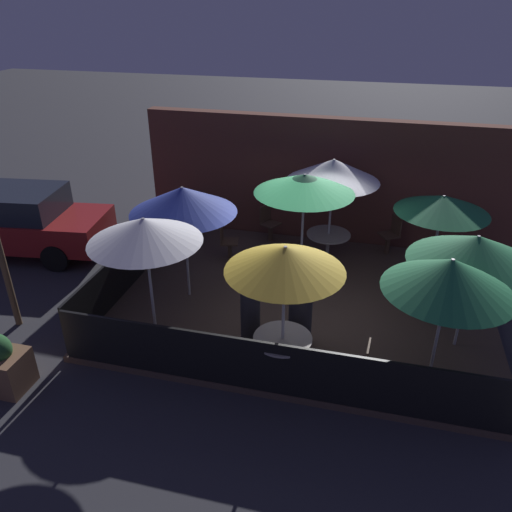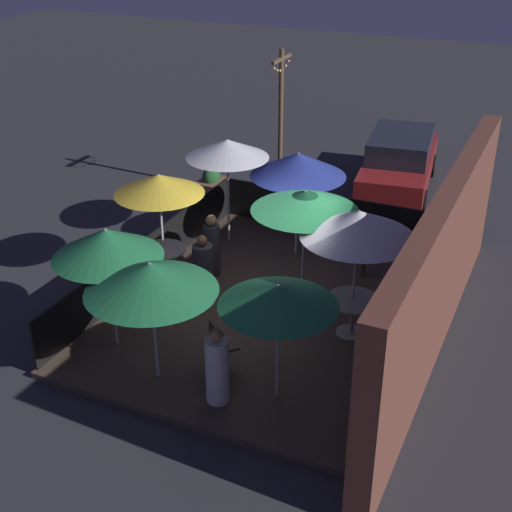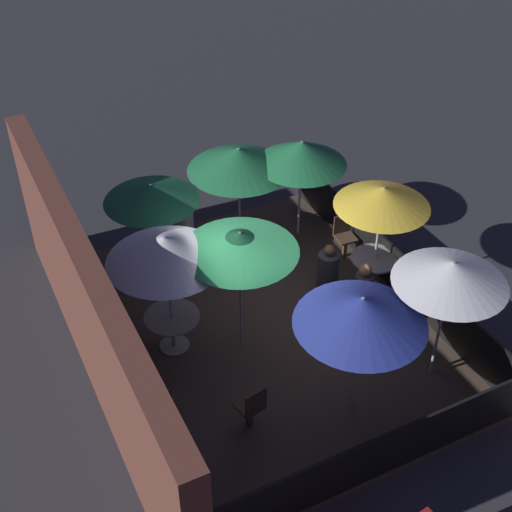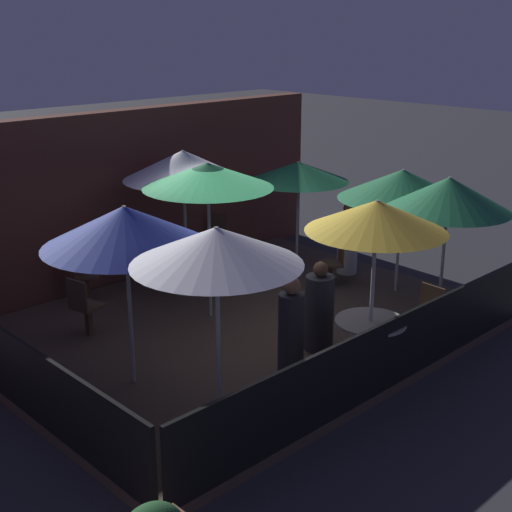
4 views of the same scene
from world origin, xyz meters
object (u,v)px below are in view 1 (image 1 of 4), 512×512
object	(u,v)px
dining_table_1	(328,239)
patio_chair_4	(269,222)
patron_1	(300,314)
parked_car_0	(11,220)
patio_chair_1	(227,240)
patio_umbrella_3	(450,275)
patron_2	(461,283)
patio_umbrella_1	(333,170)
patron_0	(250,313)
patio_umbrella_2	(443,204)
patio_umbrella_5	(476,250)
patio_chair_2	(391,233)
patio_umbrella_7	(305,184)
dining_table_0	(282,346)
patio_umbrella_4	(183,200)
patio_chair_3	(420,291)
patio_umbrella_6	(144,230)
patio_umbrella_0	(285,259)
patio_chair_0	(358,366)

from	to	relation	value
dining_table_1	patio_chair_4	world-z (taller)	patio_chair_4
patron_1	parked_car_0	world-z (taller)	parked_car_0
patio_chair_1	patron_1	bearing A→B (deg)	-62.23
patio_umbrella_3	patron_2	size ratio (longest dim) A/B	1.69
patio_umbrella_1	patron_0	bearing A→B (deg)	-105.84
patio_umbrella_2	patio_umbrella_5	world-z (taller)	patio_umbrella_5
patio_chair_2	patron_1	world-z (taller)	patron_1
patio_umbrella_7	patio_chair_4	distance (m)	2.87
patio_umbrella_2	patio_chair_4	bearing A→B (deg)	160.93
dining_table_0	patron_1	bearing A→B (deg)	82.93
patio_umbrella_4	patio_chair_4	bearing A→B (deg)	70.77
patron_0	patio_chair_3	bearing A→B (deg)	22.44
patio_umbrella_5	dining_table_1	size ratio (longest dim) A/B	2.16
patio_chair_2	patio_chair_3	world-z (taller)	patio_chair_2
patio_umbrella_3	dining_table_1	world-z (taller)	patio_umbrella_3
patio_umbrella_1	patio_chair_3	size ratio (longest dim) A/B	2.73
patio_umbrella_4	patio_chair_2	distance (m)	5.23
patio_umbrella_5	patio_chair_4	world-z (taller)	patio_umbrella_5
patio_umbrella_1	patio_umbrella_6	bearing A→B (deg)	-124.18
patio_umbrella_5	patio_umbrella_0	bearing A→B (deg)	-151.01
patio_umbrella_3	patio_chair_2	distance (m)	4.85
patio_umbrella_1	patio_umbrella_3	size ratio (longest dim) A/B	1.08
patio_umbrella_7	patio_chair_1	size ratio (longest dim) A/B	2.68
patio_chair_1	patio_chair_2	world-z (taller)	patio_chair_2
dining_table_1	patio_chair_2	world-z (taller)	patio_chair_2
patio_chair_3	patio_umbrella_5	bearing A→B (deg)	166.60
patio_umbrella_6	patio_chair_3	world-z (taller)	patio_umbrella_6
patio_umbrella_4	patron_0	world-z (taller)	patio_umbrella_4
patio_umbrella_7	patio_chair_0	size ratio (longest dim) A/B	2.63
patron_2	patio_umbrella_6	bearing A→B (deg)	44.12
patio_umbrella_0	patio_umbrella_3	xyz separation A→B (m)	(2.31, 0.39, -0.16)
dining_table_0	patron_1	distance (m)	0.99
patio_umbrella_0	patio_umbrella_3	world-z (taller)	patio_umbrella_0
parked_car_0	dining_table_0	bearing A→B (deg)	-30.11
patio_umbrella_5	patio_umbrella_6	bearing A→B (deg)	-166.39
patio_umbrella_4	parked_car_0	xyz separation A→B (m)	(-4.93, 1.03, -1.38)
patron_2	parked_car_0	xyz separation A→B (m)	(-10.27, 0.24, 0.12)
patio_umbrella_1	patio_umbrella_7	bearing A→B (deg)	-111.03
patio_umbrella_2	patron_1	xyz separation A→B (m)	(-2.36, -2.62, -1.28)
patio_umbrella_1	patio_umbrella_6	size ratio (longest dim) A/B	1.01
patio_chair_0	patron_0	xyz separation A→B (m)	(-1.92, 0.82, 0.11)
patio_chair_1	patron_1	world-z (taller)	patron_1
patio_chair_4	patio_umbrella_1	bearing A→B (deg)	0.00
patio_umbrella_7	patio_umbrella_4	bearing A→B (deg)	-155.50
patio_chair_1	parked_car_0	world-z (taller)	parked_car_0
patio_umbrella_0	patio_umbrella_5	size ratio (longest dim) A/B	1.11
patio_umbrella_6	patron_0	size ratio (longest dim) A/B	1.78
patio_umbrella_7	dining_table_0	size ratio (longest dim) A/B	2.64
patio_chair_0	patio_chair_3	world-z (taller)	patio_chair_0
patio_umbrella_5	patron_1	distance (m)	3.07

